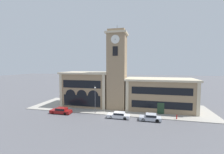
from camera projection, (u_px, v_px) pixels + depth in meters
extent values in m
plane|color=#56565B|center=(112.00, 116.00, 32.77)|extent=(300.00, 300.00, 0.00)
cube|color=#A39E93|center=(118.00, 107.00, 39.15)|extent=(44.85, 13.16, 0.15)
cube|color=#937A5B|center=(117.00, 72.00, 37.50)|extent=(4.40, 4.40, 18.59)
cube|color=beige|center=(117.00, 34.00, 36.78)|extent=(5.10, 5.10, 0.45)
cube|color=#937A5B|center=(117.00, 31.00, 36.75)|extent=(4.05, 4.05, 0.60)
cylinder|color=#4C4C51|center=(117.00, 28.00, 36.68)|extent=(0.10, 0.10, 1.20)
cylinder|color=silver|center=(115.00, 39.00, 34.73)|extent=(2.04, 0.10, 2.04)
cylinder|color=black|center=(115.00, 39.00, 34.66)|extent=(0.16, 0.04, 0.16)
cylinder|color=silver|center=(108.00, 41.00, 37.42)|extent=(0.10, 2.04, 2.04)
cylinder|color=black|center=(108.00, 41.00, 37.44)|extent=(0.04, 0.16, 0.16)
cube|color=black|center=(115.00, 51.00, 34.94)|extent=(1.23, 0.10, 2.20)
cube|color=#937A5B|center=(88.00, 89.00, 41.45)|extent=(12.30, 7.77, 8.76)
cube|color=beige|center=(87.00, 73.00, 41.10)|extent=(13.00, 8.47, 0.45)
cube|color=beige|center=(61.00, 91.00, 38.91)|extent=(0.70, 0.16, 8.76)
cube|color=beige|center=(104.00, 93.00, 36.31)|extent=(0.70, 0.16, 8.76)
cube|color=black|center=(81.00, 84.00, 37.49)|extent=(10.08, 0.10, 1.93)
cube|color=black|center=(82.00, 101.00, 37.80)|extent=(9.84, 0.10, 2.80)
cylinder|color=black|center=(70.00, 95.00, 38.38)|extent=(2.71, 0.06, 2.71)
cylinder|color=black|center=(82.00, 95.00, 37.69)|extent=(2.71, 0.06, 2.71)
cylinder|color=black|center=(93.00, 96.00, 37.00)|extent=(2.71, 0.06, 2.71)
cube|color=#937A5B|center=(159.00, 95.00, 37.21)|extent=(15.92, 7.77, 7.35)
cube|color=beige|center=(160.00, 79.00, 36.92)|extent=(16.62, 8.47, 0.45)
cube|color=beige|center=(127.00, 97.00, 35.09)|extent=(0.70, 0.16, 7.35)
cube|color=beige|center=(199.00, 100.00, 31.67)|extent=(0.70, 0.16, 7.35)
cube|color=black|center=(161.00, 91.00, 33.28)|extent=(13.06, 0.10, 1.62)
cube|color=#1E3823|center=(161.00, 109.00, 33.57)|extent=(1.50, 0.12, 2.64)
cube|color=black|center=(161.00, 105.00, 33.52)|extent=(13.06, 0.10, 1.65)
cube|color=maroon|center=(61.00, 111.00, 34.23)|extent=(4.87, 1.82, 0.65)
cube|color=maroon|center=(62.00, 109.00, 34.14)|extent=(2.34, 1.62, 0.54)
cube|color=black|center=(62.00, 109.00, 34.14)|extent=(2.25, 1.66, 0.40)
cylinder|color=black|center=(53.00, 113.00, 33.81)|extent=(0.61, 0.22, 0.61)
cylinder|color=black|center=(57.00, 111.00, 35.33)|extent=(0.61, 0.22, 0.61)
cylinder|color=black|center=(65.00, 114.00, 33.15)|extent=(0.61, 0.22, 0.61)
cylinder|color=black|center=(69.00, 112.00, 34.67)|extent=(0.61, 0.22, 0.61)
cube|color=silver|center=(118.00, 116.00, 31.22)|extent=(4.65, 1.76, 0.63)
cube|color=silver|center=(119.00, 113.00, 31.14)|extent=(2.24, 1.57, 0.47)
cube|color=black|center=(119.00, 113.00, 31.14)|extent=(2.15, 1.61, 0.36)
cylinder|color=black|center=(111.00, 117.00, 30.81)|extent=(0.61, 0.22, 0.61)
cylinder|color=black|center=(112.00, 115.00, 32.28)|extent=(0.61, 0.22, 0.61)
cylinder|color=black|center=(125.00, 118.00, 30.18)|extent=(0.61, 0.22, 0.61)
cylinder|color=black|center=(126.00, 116.00, 31.65)|extent=(0.61, 0.22, 0.61)
cube|color=#B2B7C1|center=(150.00, 118.00, 29.78)|extent=(4.25, 1.88, 0.63)
cube|color=#B2B7C1|center=(151.00, 115.00, 29.70)|extent=(2.04, 1.68, 0.55)
cube|color=black|center=(151.00, 115.00, 29.70)|extent=(1.96, 1.72, 0.41)
cylinder|color=black|center=(143.00, 120.00, 29.28)|extent=(0.72, 0.22, 0.72)
cylinder|color=black|center=(143.00, 117.00, 30.87)|extent=(0.72, 0.22, 0.72)
cylinder|color=black|center=(157.00, 121.00, 28.71)|extent=(0.72, 0.22, 0.72)
cylinder|color=black|center=(157.00, 118.00, 30.30)|extent=(0.72, 0.22, 0.72)
cylinder|color=#4C4C51|center=(95.00, 101.00, 33.93)|extent=(0.12, 0.12, 5.65)
sphere|color=silver|center=(95.00, 88.00, 33.71)|extent=(0.36, 0.36, 0.36)
cylinder|color=red|center=(177.00, 117.00, 30.29)|extent=(0.22, 0.22, 0.70)
sphere|color=red|center=(177.00, 115.00, 30.25)|extent=(0.19, 0.19, 0.19)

